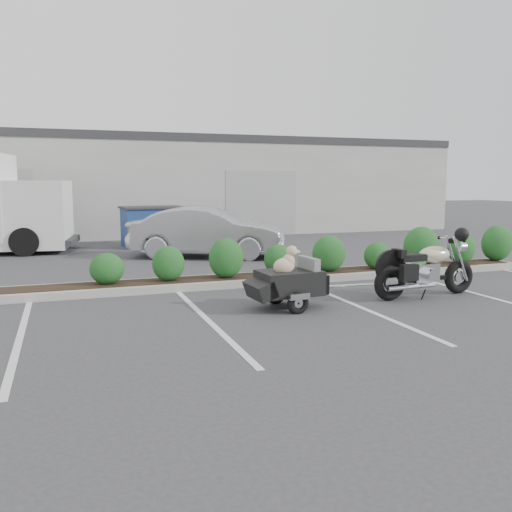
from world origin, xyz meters
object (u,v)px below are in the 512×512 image
object	(u,v)px
pet_trailer	(288,282)
sedan	(208,232)
motorcycle	(426,269)
dumpster	(153,226)

from	to	relation	value
pet_trailer	sedan	size ratio (longest dim) A/B	0.42
motorcycle	dumpster	xyz separation A→B (m)	(-3.54, 9.87, 0.16)
pet_trailer	sedan	distance (m)	6.68
motorcycle	dumpster	distance (m)	10.49
pet_trailer	dumpster	xyz separation A→B (m)	(-0.75, 9.85, 0.22)
pet_trailer	dumpster	bearing A→B (deg)	90.20
motorcycle	pet_trailer	bearing A→B (deg)	175.40
motorcycle	pet_trailer	distance (m)	2.79
sedan	dumpster	bearing A→B (deg)	42.51
motorcycle	sedan	world-z (taller)	sedan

